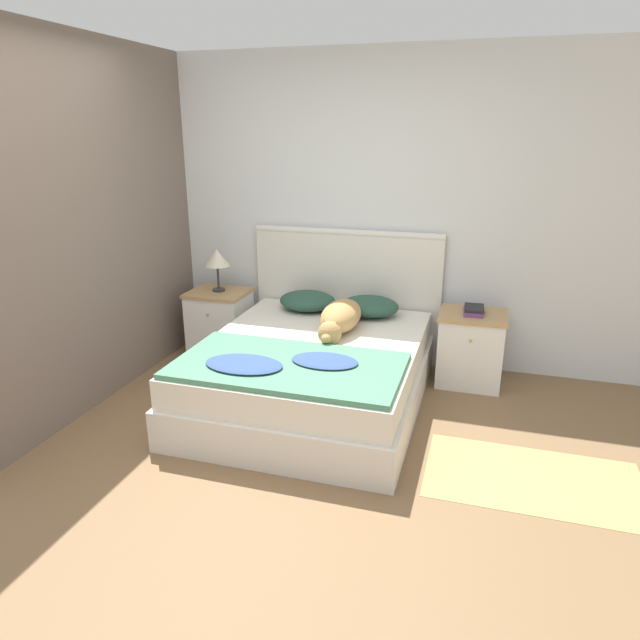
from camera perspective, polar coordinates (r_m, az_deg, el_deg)
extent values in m
plane|color=brown|center=(3.47, -8.48, -15.56)|extent=(16.00, 16.00, 0.00)
cube|color=silver|center=(4.92, 1.46, 10.88)|extent=(9.00, 0.06, 2.55)
cube|color=#706056|center=(4.57, -19.95, 9.19)|extent=(0.06, 3.10, 2.55)
cube|color=silver|center=(4.23, -0.76, -6.55)|extent=(1.55, 1.92, 0.28)
cube|color=silver|center=(4.13, -0.77, -3.50)|extent=(1.49, 1.86, 0.21)
cube|color=silver|center=(4.97, 2.64, 2.42)|extent=(1.63, 0.04, 1.11)
cylinder|color=silver|center=(4.84, 2.73, 8.71)|extent=(1.63, 0.06, 0.06)
cube|color=white|center=(5.17, -9.95, -0.40)|extent=(0.49, 0.42, 0.55)
cube|color=tan|center=(5.08, -10.13, 2.70)|extent=(0.51, 0.44, 0.03)
sphere|color=tan|center=(4.94, -11.15, 0.51)|extent=(0.02, 0.02, 0.02)
cube|color=white|center=(4.66, 14.80, -2.92)|extent=(0.49, 0.42, 0.55)
cube|color=tan|center=(4.56, 15.10, 0.48)|extent=(0.51, 0.44, 0.03)
sphere|color=tan|center=(4.40, 14.83, -2.04)|extent=(0.02, 0.02, 0.02)
ellipsoid|color=#284C3D|center=(4.79, -1.26, 1.94)|extent=(0.47, 0.40, 0.16)
ellipsoid|color=#284C3D|center=(4.66, 4.99, 1.39)|extent=(0.47, 0.40, 0.16)
cube|color=#4C8466|center=(3.64, -3.17, -4.58)|extent=(1.45, 0.81, 0.04)
ellipsoid|color=#334C7F|center=(3.62, -7.62, -4.38)|extent=(0.51, 0.32, 0.03)
ellipsoid|color=#334C7F|center=(3.64, 0.48, -4.09)|extent=(0.43, 0.28, 0.03)
ellipsoid|color=tan|center=(4.30, 2.12, 0.43)|extent=(0.28, 0.55, 0.22)
sphere|color=tan|center=(4.02, 0.97, -1.31)|extent=(0.17, 0.17, 0.17)
ellipsoid|color=tan|center=(3.96, 0.68, -1.83)|extent=(0.08, 0.09, 0.07)
cone|color=tan|center=(4.02, 0.38, -0.32)|extent=(0.05, 0.05, 0.06)
cone|color=tan|center=(4.00, 1.68, -0.45)|extent=(0.05, 0.05, 0.06)
ellipsoid|color=tan|center=(4.52, 3.39, 0.54)|extent=(0.17, 0.25, 0.08)
cube|color=#703D7F|center=(4.54, 15.07, 0.80)|extent=(0.16, 0.23, 0.03)
cube|color=#232328|center=(4.55, 15.17, 1.15)|extent=(0.15, 0.22, 0.02)
cylinder|color=#2D2D33|center=(5.09, -10.08, 2.99)|extent=(0.11, 0.11, 0.02)
cylinder|color=#2D2D33|center=(5.06, -10.15, 4.23)|extent=(0.02, 0.02, 0.21)
cone|color=beige|center=(5.02, -10.27, 6.17)|extent=(0.22, 0.22, 0.14)
cube|color=tan|center=(3.66, 20.50, -14.67)|extent=(1.22, 0.70, 0.00)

